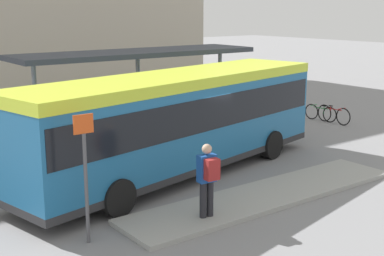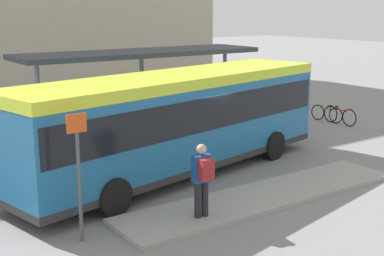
# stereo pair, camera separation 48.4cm
# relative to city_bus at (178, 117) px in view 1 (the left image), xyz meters

# --- Properties ---
(ground_plane) EXTENTS (120.00, 120.00, 0.00)m
(ground_plane) POSITION_rel_city_bus_xyz_m (-0.01, -0.00, -1.78)
(ground_plane) COLOR gray
(curb_island) EXTENTS (8.47, 1.80, 0.12)m
(curb_island) POSITION_rel_city_bus_xyz_m (0.73, -3.04, -1.72)
(curb_island) COLOR #9E9E99
(curb_island) RESTS_ON ground_plane
(city_bus) EXTENTS (11.13, 4.64, 3.03)m
(city_bus) POSITION_rel_city_bus_xyz_m (0.00, 0.00, 0.00)
(city_bus) COLOR #1E6093
(city_bus) RESTS_ON ground_plane
(pedestrian_waiting) EXTENTS (0.45, 0.48, 1.76)m
(pedestrian_waiting) POSITION_rel_city_bus_xyz_m (-1.57, -3.40, -0.65)
(pedestrian_waiting) COLOR #232328
(pedestrian_waiting) RESTS_ON curb_island
(bicycle_red) EXTENTS (0.48, 1.78, 0.77)m
(bicycle_red) POSITION_rel_city_bus_xyz_m (9.66, 1.90, -1.40)
(bicycle_red) COLOR black
(bicycle_red) RESTS_ON ground_plane
(bicycle_green) EXTENTS (0.48, 1.64, 0.71)m
(bicycle_green) POSITION_rel_city_bus_xyz_m (9.63, 2.60, -1.42)
(bicycle_green) COLOR black
(bicycle_green) RESTS_ON ground_plane
(station_shelter) EXTENTS (9.44, 2.53, 3.35)m
(station_shelter) POSITION_rel_city_bus_xyz_m (1.49, 4.66, 1.39)
(station_shelter) COLOR #383D47
(station_shelter) RESTS_ON ground_plane
(platform_sign) EXTENTS (0.44, 0.08, 2.80)m
(platform_sign) POSITION_rel_city_bus_xyz_m (-4.30, -2.75, -0.22)
(platform_sign) COLOR #4C4C51
(platform_sign) RESTS_ON ground_plane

